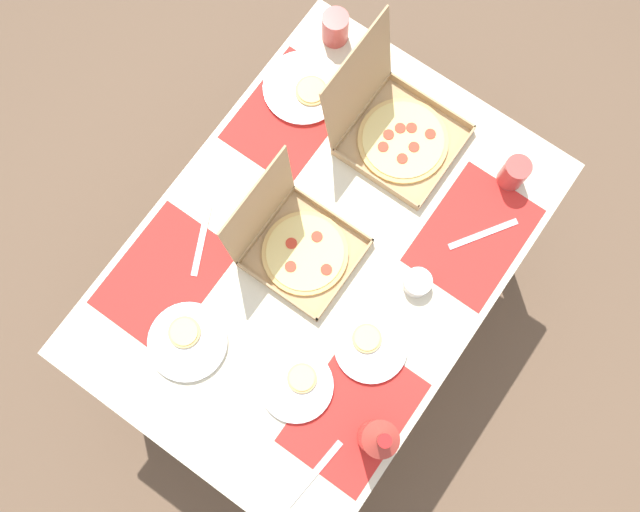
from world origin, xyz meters
name	(u,v)px	position (x,y,z in m)	size (l,w,h in m)	color
ground_plane	(320,301)	(0.00, 0.00, 0.00)	(6.00, 6.00, 0.00)	brown
dining_table	(320,265)	(0.00, 0.00, 0.63)	(1.32, 0.94, 0.75)	#3F3328
placemat_near_left	(354,413)	(-0.30, -0.32, 0.75)	(0.36, 0.26, 0.00)	red
placemat_near_right	(474,235)	(0.30, -0.32, 0.75)	(0.36, 0.26, 0.00)	red
placemat_far_left	(164,277)	(-0.30, 0.32, 0.75)	(0.36, 0.26, 0.00)	red
placemat_far_right	(290,114)	(0.30, 0.32, 0.75)	(0.36, 0.26, 0.00)	red
pizza_box_center	(295,243)	(-0.02, 0.07, 0.80)	(0.27, 0.29, 0.31)	tan
pizza_box_corner_left	(394,128)	(0.42, 0.04, 0.80)	(0.30, 0.34, 0.33)	tan
plate_far_right	(370,346)	(-0.13, -0.26, 0.76)	(0.20, 0.20, 0.03)	white
plate_far_left	(304,88)	(0.39, 0.33, 0.76)	(0.24, 0.24, 0.03)	white
plate_near_right	(187,341)	(-0.40, 0.16, 0.76)	(0.22, 0.22, 0.03)	white
plate_near_left	(297,385)	(-0.33, -0.15, 0.76)	(0.20, 0.20, 0.03)	white
soda_bottle	(378,438)	(-0.32, -0.40, 0.88)	(0.09, 0.09, 0.32)	#B2382D
cup_red	(514,173)	(0.50, -0.31, 0.80)	(0.07, 0.07, 0.10)	#BF4742
cup_clear_left	(335,28)	(0.58, 0.35, 0.80)	(0.08, 0.08, 0.10)	#BF4742
condiment_bowl	(417,282)	(0.09, -0.26, 0.78)	(0.08, 0.08, 0.05)	white
knife_by_far_right	(483,234)	(0.32, -0.34, 0.75)	(0.21, 0.02, 0.01)	#B7B7BC
knife_by_far_left	(202,240)	(-0.15, 0.30, 0.75)	(0.21, 0.02, 0.01)	#B7B7BC
knife_by_near_left	(314,473)	(-0.48, -0.32, 0.75)	(0.21, 0.02, 0.01)	#B7B7BC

